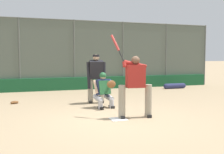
{
  "coord_description": "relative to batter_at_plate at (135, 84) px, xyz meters",
  "views": [
    {
      "loc": [
        2.27,
        6.45,
        1.65
      ],
      "look_at": [
        -0.15,
        -1.0,
        1.05
      ],
      "focal_mm": 42.0,
      "sensor_mm": 36.0,
      "label": 1
    }
  ],
  "objects": [
    {
      "name": "umpire_home",
      "position": [
        0.42,
        -2.54,
        0.02
      ],
      "size": [
        0.71,
        0.48,
        1.75
      ],
      "rotation": [
        0.0,
        0.0,
        -0.13
      ],
      "color": "gray",
      "rests_on": "ground_plane"
    },
    {
      "name": "backstop_fence",
      "position": [
        0.49,
        -6.65,
        0.93
      ],
      "size": [
        15.69,
        0.08,
        3.51
      ],
      "color": "#515651",
      "rests_on": "ground_plane"
    },
    {
      "name": "equipment_bag_dugout_side",
      "position": [
        -4.58,
        -5.46,
        -0.78
      ],
      "size": [
        1.29,
        0.27,
        0.27
      ],
      "color": "navy",
      "rests_on": "ground_plane"
    },
    {
      "name": "batter_at_plate",
      "position": [
        0.0,
        0.0,
        0.0
      ],
      "size": [
        1.03,
        0.7,
        2.26
      ],
      "rotation": [
        0.0,
        0.0,
        -0.09
      ],
      "color": "gray",
      "rests_on": "ground_plane"
    },
    {
      "name": "padding_wall",
      "position": [
        0.49,
        -6.55,
        -0.6
      ],
      "size": [
        15.3,
        0.18,
        0.63
      ],
      "primitive_type": "cube",
      "color": "#19512D",
      "rests_on": "ground_plane"
    },
    {
      "name": "catcher_behind_plate",
      "position": [
        0.41,
        -1.6,
        -0.32
      ],
      "size": [
        0.65,
        0.76,
        1.16
      ],
      "rotation": [
        0.0,
        0.0,
        0.17
      ],
      "color": "#B7B7BC",
      "rests_on": "ground_plane"
    },
    {
      "name": "bleachers_beyond",
      "position": [
        3.0,
        -9.15,
        -0.43
      ],
      "size": [
        10.93,
        2.5,
        1.48
      ],
      "color": "slate",
      "rests_on": "ground_plane"
    },
    {
      "name": "home_plate_marker",
      "position": [
        0.49,
        0.04,
        -0.91
      ],
      "size": [
        0.43,
        0.43,
        0.01
      ],
      "primitive_type": "cube",
      "color": "white",
      "rests_on": "ground_plane"
    },
    {
      "name": "fielding_glove_on_dirt",
      "position": [
        3.22,
        -3.29,
        -0.87
      ],
      "size": [
        0.27,
        0.21,
        0.1
      ],
      "color": "brown",
      "rests_on": "ground_plane"
    },
    {
      "name": "ground_plane",
      "position": [
        0.49,
        0.04,
        -0.92
      ],
      "size": [
        160.0,
        160.0,
        0.0
      ],
      "primitive_type": "plane",
      "color": "tan"
    }
  ]
}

